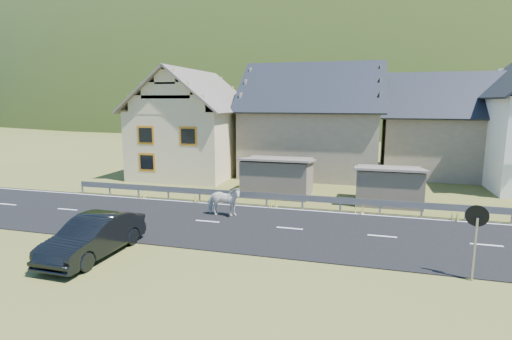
% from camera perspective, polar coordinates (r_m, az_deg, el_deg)
% --- Properties ---
extents(ground, '(160.00, 160.00, 0.00)m').
position_cam_1_polar(ground, '(18.32, 4.84, -8.42)').
color(ground, '#4E511C').
rests_on(ground, ground).
extents(road, '(60.00, 7.00, 0.04)m').
position_cam_1_polar(road, '(18.32, 4.84, -8.36)').
color(road, black).
rests_on(road, ground).
extents(lane_markings, '(60.00, 6.60, 0.01)m').
position_cam_1_polar(lane_markings, '(18.31, 4.84, -8.29)').
color(lane_markings, silver).
rests_on(lane_markings, road).
extents(guardrail, '(28.10, 0.09, 0.75)m').
position_cam_1_polar(guardrail, '(21.66, 6.67, -4.04)').
color(guardrail, '#93969B').
rests_on(guardrail, ground).
extents(shed_left, '(4.30, 3.30, 2.40)m').
position_cam_1_polar(shed_left, '(24.61, 3.10, -1.03)').
color(shed_left, '#6F6256').
rests_on(shed_left, ground).
extents(shed_right, '(3.80, 2.90, 2.20)m').
position_cam_1_polar(shed_right, '(23.64, 18.42, -2.22)').
color(shed_right, '#6F6256').
rests_on(shed_right, ground).
extents(house_cream, '(7.80, 9.80, 8.30)m').
position_cam_1_polar(house_cream, '(31.98, -8.92, 7.24)').
color(house_cream, beige).
rests_on(house_cream, ground).
extents(house_stone_a, '(10.80, 9.80, 8.90)m').
position_cam_1_polar(house_stone_a, '(32.41, 8.16, 7.79)').
color(house_stone_a, gray).
rests_on(house_stone_a, ground).
extents(house_stone_b, '(9.80, 8.80, 8.10)m').
position_cam_1_polar(house_stone_b, '(34.65, 25.33, 6.42)').
color(house_stone_b, gray).
rests_on(house_stone_b, ground).
extents(mountain, '(440.00, 280.00, 260.00)m').
position_cam_1_polar(mountain, '(198.80, 15.85, 2.00)').
color(mountain, '#213715').
rests_on(mountain, ground).
extents(conifer_patch, '(76.00, 50.00, 28.00)m').
position_cam_1_polar(conifer_patch, '(139.79, -9.27, 9.80)').
color(conifer_patch, black).
rests_on(conifer_patch, ground).
extents(horse, '(0.91, 1.85, 1.53)m').
position_cam_1_polar(horse, '(20.00, -4.64, -4.46)').
color(horse, silver).
rests_on(horse, road).
extents(car, '(1.69, 4.60, 1.51)m').
position_cam_1_polar(car, '(16.24, -22.17, -8.76)').
color(car, black).
rests_on(car, ground).
extents(traffic_mirror, '(0.68, 0.26, 2.49)m').
position_cam_1_polar(traffic_mirror, '(14.57, 28.95, -6.97)').
color(traffic_mirror, '#93969B').
rests_on(traffic_mirror, ground).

